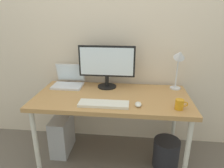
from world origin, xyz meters
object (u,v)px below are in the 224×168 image
at_px(mouse, 138,104).
at_px(wastebasket, 166,153).
at_px(monitor, 107,64).
at_px(keyboard, 104,104).
at_px(desk, 112,101).
at_px(computer_tower, 62,134).
at_px(coffee_mug, 180,104).
at_px(laptop, 69,80).
at_px(desk_lamp, 179,61).

distance_m(mouse, wastebasket, 0.69).
height_order(monitor, keyboard, monitor).
distance_m(keyboard, mouse, 0.30).
bearing_deg(mouse, desk, 140.64).
height_order(mouse, wastebasket, mouse).
height_order(monitor, computer_tower, monitor).
height_order(mouse, coffee_mug, coffee_mug).
relative_size(keyboard, computer_tower, 1.05).
relative_size(monitor, wastebasket, 1.96).
distance_m(laptop, desk_lamp, 1.18).
bearing_deg(computer_tower, desk_lamp, 8.05).
xyz_separation_m(desk_lamp, computer_tower, (-1.21, -0.17, -0.83)).
bearing_deg(coffee_mug, mouse, 176.19).
xyz_separation_m(mouse, wastebasket, (0.31, 0.14, -0.60)).
height_order(keyboard, wastebasket, keyboard).
xyz_separation_m(mouse, coffee_mug, (0.34, -0.02, 0.03)).
distance_m(desk_lamp, keyboard, 0.88).
distance_m(keyboard, computer_tower, 0.79).
relative_size(coffee_mug, wastebasket, 0.35).
height_order(coffee_mug, wastebasket, coffee_mug).
xyz_separation_m(laptop, computer_tower, (-0.06, -0.19, -0.58)).
height_order(desk, keyboard, keyboard).
bearing_deg(coffee_mug, wastebasket, 101.43).
relative_size(desk_lamp, coffee_mug, 4.12).
height_order(desk, coffee_mug, coffee_mug).
distance_m(desk_lamp, wastebasket, 0.94).
bearing_deg(wastebasket, keyboard, -165.98).
bearing_deg(monitor, desk_lamp, 0.05).
relative_size(computer_tower, wastebasket, 1.40).
bearing_deg(desk, coffee_mug, -21.11).
xyz_separation_m(laptop, mouse, (0.76, -0.45, -0.04)).
relative_size(desk, coffee_mug, 14.09).
bearing_deg(wastebasket, desk_lamp, 73.44).
xyz_separation_m(desk, mouse, (0.25, -0.21, 0.08)).
relative_size(monitor, desk_lamp, 1.35).
xyz_separation_m(desk, wastebasket, (0.56, -0.07, -0.52)).
distance_m(laptop, coffee_mug, 1.20).
distance_m(monitor, keyboard, 0.51).
bearing_deg(desk, monitor, 109.20).
distance_m(coffee_mug, wastebasket, 0.65).
distance_m(desk, mouse, 0.33).
xyz_separation_m(laptop, wastebasket, (1.07, -0.31, -0.64)).
height_order(laptop, keyboard, laptop).
relative_size(monitor, keyboard, 1.34).
distance_m(monitor, wastebasket, 1.09).
height_order(laptop, computer_tower, laptop).
height_order(desk_lamp, keyboard, desk_lamp).
xyz_separation_m(desk, desk_lamp, (0.65, 0.23, 0.37)).
height_order(monitor, wastebasket, monitor).
bearing_deg(mouse, computer_tower, 162.24).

